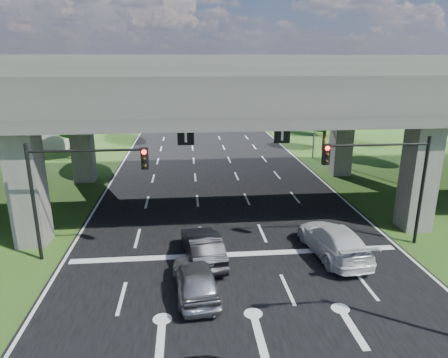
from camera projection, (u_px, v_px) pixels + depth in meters
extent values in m
plane|color=#274717|center=(247.00, 292.00, 17.47)|extent=(160.00, 160.00, 0.00)
cube|color=black|center=(225.00, 210.00, 27.01)|extent=(18.00, 120.00, 0.03)
cube|color=#322F2D|center=(222.00, 87.00, 26.63)|extent=(80.00, 15.00, 2.00)
cube|color=#5C5A55|center=(236.00, 65.00, 19.29)|extent=(80.00, 0.50, 1.00)
cube|color=#5C5A55|center=(214.00, 63.00, 33.12)|extent=(80.00, 0.50, 1.00)
cube|color=#5C5A55|center=(27.00, 183.00, 21.19)|extent=(1.60, 1.60, 7.00)
cube|color=#5C5A55|center=(82.00, 140.00, 32.64)|extent=(1.60, 1.60, 7.00)
cube|color=#5C5A55|center=(420.00, 172.00, 23.20)|extent=(1.60, 1.60, 7.00)
cube|color=#5C5A55|center=(342.00, 135.00, 34.64)|extent=(1.60, 1.60, 7.00)
cube|color=black|center=(186.00, 137.00, 20.30)|extent=(0.85, 0.06, 0.85)
cube|color=black|center=(282.00, 135.00, 20.75)|extent=(0.85, 0.06, 0.85)
cylinder|color=black|center=(422.00, 192.00, 21.34)|extent=(0.18, 0.18, 6.00)
cylinder|color=black|center=(378.00, 145.00, 20.35)|extent=(5.50, 0.12, 0.12)
cube|color=black|center=(326.00, 154.00, 20.04)|extent=(0.35, 0.28, 1.05)
sphere|color=#FF0C05|center=(328.00, 148.00, 19.79)|extent=(0.22, 0.22, 0.22)
cylinder|color=black|center=(34.00, 204.00, 19.52)|extent=(0.18, 0.18, 6.00)
cylinder|color=black|center=(86.00, 151.00, 19.03)|extent=(5.50, 0.12, 0.12)
cube|color=black|center=(145.00, 158.00, 19.22)|extent=(0.35, 0.28, 1.05)
sphere|color=#FF0C05|center=(144.00, 152.00, 18.97)|extent=(0.22, 0.22, 0.22)
cylinder|color=gray|center=(316.00, 110.00, 39.89)|extent=(0.16, 0.16, 10.00)
cylinder|color=gray|center=(304.00, 61.00, 38.41)|extent=(3.00, 0.10, 0.10)
cube|color=gray|center=(288.00, 62.00, 38.30)|extent=(0.60, 0.25, 0.18)
cylinder|color=gray|center=(279.00, 96.00, 55.15)|extent=(0.16, 0.16, 10.00)
cylinder|color=gray|center=(270.00, 61.00, 53.67)|extent=(3.00, 0.10, 0.10)
cube|color=gray|center=(259.00, 61.00, 53.57)|extent=(0.60, 0.25, 0.18)
cylinder|color=black|center=(73.00, 143.00, 40.53)|extent=(0.36, 0.36, 3.30)
sphere|color=#1C4412|center=(69.00, 114.00, 39.67)|extent=(4.50, 4.50, 4.50)
sphere|color=#1C4412|center=(71.00, 100.00, 39.03)|extent=(3.60, 3.60, 3.60)
sphere|color=#1C4412|center=(68.00, 122.00, 40.28)|extent=(3.30, 3.30, 3.30)
cylinder|color=black|center=(65.00, 132.00, 47.95)|extent=(0.36, 0.36, 2.86)
sphere|color=#1C4412|center=(63.00, 110.00, 47.20)|extent=(3.90, 3.90, 3.90)
sphere|color=#1C4412|center=(64.00, 101.00, 46.62)|extent=(3.12, 3.12, 3.12)
sphere|color=#1C4412|center=(62.00, 117.00, 47.78)|extent=(2.86, 2.86, 2.86)
cylinder|color=black|center=(110.00, 120.00, 55.85)|extent=(0.36, 0.36, 3.52)
sphere|color=#1C4412|center=(109.00, 96.00, 54.93)|extent=(4.80, 4.80, 4.80)
sphere|color=#1C4412|center=(110.00, 86.00, 54.27)|extent=(3.84, 3.84, 3.84)
sphere|color=#1C4412|center=(107.00, 103.00, 55.56)|extent=(3.52, 3.52, 3.52)
cylinder|color=black|center=(324.00, 136.00, 44.92)|extent=(0.36, 0.36, 3.08)
sphere|color=#1C4412|center=(326.00, 111.00, 44.12)|extent=(4.20, 4.20, 4.20)
sphere|color=#1C4412|center=(331.00, 100.00, 43.51)|extent=(3.36, 3.36, 3.36)
sphere|color=#1C4412|center=(322.00, 118.00, 44.72)|extent=(3.08, 3.08, 3.08)
cylinder|color=black|center=(326.00, 126.00, 52.86)|extent=(0.36, 0.36, 2.86)
sphere|color=#1C4412|center=(327.00, 106.00, 52.12)|extent=(3.90, 3.90, 3.90)
sphere|color=#1C4412|center=(332.00, 97.00, 51.53)|extent=(3.12, 3.12, 3.12)
sphere|color=#1C4412|center=(324.00, 111.00, 52.69)|extent=(2.86, 2.86, 2.86)
cylinder|color=black|center=(282.00, 116.00, 60.06)|extent=(0.36, 0.36, 3.30)
sphere|color=#1C4412|center=(283.00, 96.00, 59.21)|extent=(4.50, 4.50, 4.50)
sphere|color=#1C4412|center=(287.00, 87.00, 58.57)|extent=(3.60, 3.60, 3.60)
sphere|color=#1C4412|center=(280.00, 102.00, 59.82)|extent=(3.30, 3.30, 3.30)
imported|color=gray|center=(196.00, 278.00, 17.09)|extent=(2.22, 4.56, 1.50)
imported|color=black|center=(203.00, 247.00, 19.94)|extent=(2.23, 4.81, 1.53)
imported|color=silver|center=(333.00, 241.00, 20.55)|extent=(2.76, 5.70, 1.60)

